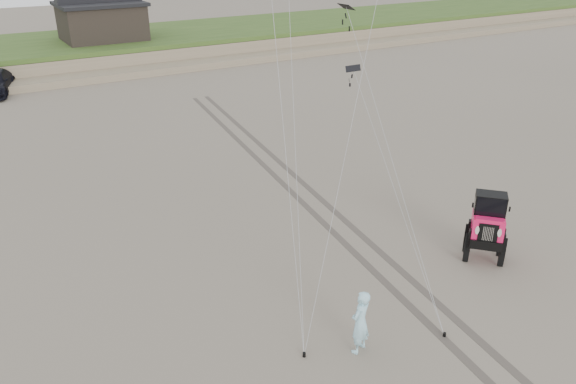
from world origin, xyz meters
name	(u,v)px	position (x,y,z in m)	size (l,w,h in m)	color
ground	(388,303)	(0.00, 0.00, 0.00)	(160.00, 160.00, 0.00)	#6B6054
dune_ridge	(79,52)	(0.00, 37.50, 0.82)	(160.00, 14.25, 1.73)	#7A6B54
cabin	(102,20)	(2.00, 37.00, 3.24)	(6.40, 5.40, 3.35)	black
jeep	(486,235)	(4.09, 0.25, 0.89)	(2.05, 4.76, 1.77)	#F51857
man	(360,322)	(-1.92, -1.13, 0.86)	(0.63, 0.41, 1.72)	#98DBEC
stake_main	(304,355)	(-3.21, -0.63, 0.06)	(0.08, 0.08, 0.12)	black
stake_aux	(444,335)	(0.29, -1.87, 0.06)	(0.08, 0.08, 0.12)	black
tire_tracks	(297,187)	(2.00, 8.00, 0.00)	(5.22, 29.74, 0.01)	#4C443D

